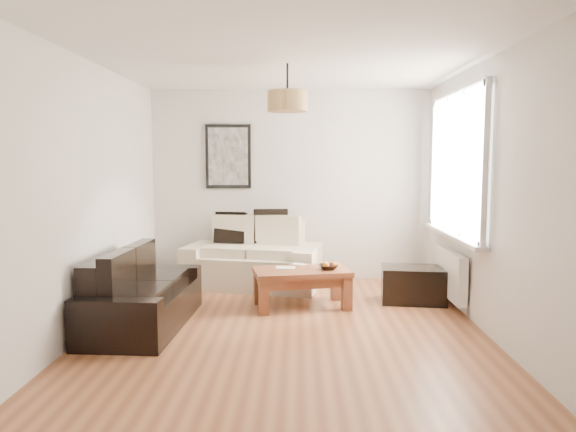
{
  "coord_description": "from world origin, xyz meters",
  "views": [
    {
      "loc": [
        0.11,
        -5.06,
        1.64
      ],
      "look_at": [
        0.0,
        0.6,
        1.05
      ],
      "focal_mm": 33.07,
      "sensor_mm": 36.0,
      "label": 1
    }
  ],
  "objects_px": {
    "ottoman": "(413,285)",
    "sofa_leather": "(143,291)",
    "loveseat_cream": "(253,254)",
    "coffee_table": "(302,288)"
  },
  "relations": [
    {
      "from": "loveseat_cream",
      "to": "ottoman",
      "type": "bearing_deg",
      "value": -10.9
    },
    {
      "from": "loveseat_cream",
      "to": "ottoman",
      "type": "relative_size",
      "value": 2.37
    },
    {
      "from": "ottoman",
      "to": "coffee_table",
      "type": "bearing_deg",
      "value": -169.95
    },
    {
      "from": "ottoman",
      "to": "sofa_leather",
      "type": "bearing_deg",
      "value": -161.92
    },
    {
      "from": "loveseat_cream",
      "to": "sofa_leather",
      "type": "relative_size",
      "value": 1.04
    },
    {
      "from": "coffee_table",
      "to": "ottoman",
      "type": "height_order",
      "value": "coffee_table"
    },
    {
      "from": "loveseat_cream",
      "to": "ottoman",
      "type": "distance_m",
      "value": 2.09
    },
    {
      "from": "loveseat_cream",
      "to": "sofa_leather",
      "type": "distance_m",
      "value": 1.96
    },
    {
      "from": "loveseat_cream",
      "to": "sofa_leather",
      "type": "height_order",
      "value": "loveseat_cream"
    },
    {
      "from": "coffee_table",
      "to": "sofa_leather",
      "type": "bearing_deg",
      "value": -155.8
    }
  ]
}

